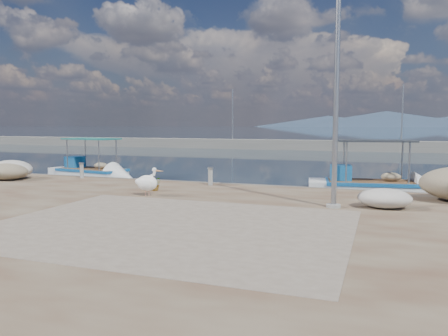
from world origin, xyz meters
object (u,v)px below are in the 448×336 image
(boat_left, at_px, (92,174))
(bollard_near, at_px, (210,175))
(boat_right, at_px, (373,189))
(pelican, at_px, (148,182))
(lamp_post, at_px, (336,100))

(boat_left, distance_m, bollard_near, 9.71)
(boat_right, height_order, bollard_near, boat_right)
(pelican, bearing_deg, boat_left, 130.73)
(boat_right, distance_m, lamp_post, 7.54)
(boat_left, distance_m, pelican, 10.64)
(lamp_post, height_order, bollard_near, lamp_post)
(lamp_post, bearing_deg, pelican, -179.45)
(boat_left, bearing_deg, lamp_post, -17.74)
(boat_left, distance_m, boat_right, 15.37)
(boat_right, relative_size, lamp_post, 0.86)
(boat_right, distance_m, pelican, 10.07)
(boat_left, bearing_deg, boat_right, 6.57)
(pelican, height_order, lamp_post, lamp_post)
(boat_left, bearing_deg, bollard_near, -14.59)
(pelican, bearing_deg, boat_right, 34.63)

